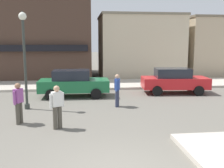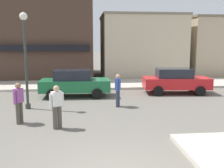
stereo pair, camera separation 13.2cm
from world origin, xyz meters
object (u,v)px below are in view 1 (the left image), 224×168
at_px(parked_car_second, 174,80).
at_px(pedestrian_kerb_side, 57,106).
at_px(lamp_post, 24,46).
at_px(pedestrian_crossing_far, 19,102).
at_px(parked_car_nearest, 73,83).
at_px(pedestrian_crossing_near, 117,89).

distance_m(parked_car_second, pedestrian_kerb_side, 8.97).
bearing_deg(lamp_post, pedestrian_crossing_far, -85.73).
height_order(parked_car_nearest, parked_car_second, same).
bearing_deg(lamp_post, pedestrian_kerb_side, -61.39).
xyz_separation_m(lamp_post, pedestrian_kerb_side, (1.70, -3.12, -2.09)).
xyz_separation_m(parked_car_nearest, pedestrian_crossing_far, (-1.95, -5.01, 0.06)).
distance_m(lamp_post, parked_car_second, 9.07).
distance_m(parked_car_nearest, pedestrian_crossing_near, 3.49).
xyz_separation_m(lamp_post, parked_car_second, (8.30, 2.96, -2.15)).
bearing_deg(pedestrian_crossing_near, parked_car_nearest, 129.11).
bearing_deg(pedestrian_kerb_side, pedestrian_crossing_near, 49.49).
relative_size(parked_car_second, pedestrian_crossing_far, 2.57).
xyz_separation_m(parked_car_nearest, pedestrian_crossing_near, (2.20, -2.71, 0.06)).
distance_m(parked_car_second, pedestrian_crossing_far, 9.71).
xyz_separation_m(lamp_post, pedestrian_crossing_far, (0.18, -2.35, -2.09)).
relative_size(parked_car_second, pedestrian_crossing_near, 2.57).
distance_m(lamp_post, pedestrian_crossing_far, 3.15).
relative_size(parked_car_nearest, pedestrian_crossing_near, 2.50).
bearing_deg(parked_car_nearest, lamp_post, -128.63).
distance_m(parked_car_nearest, parked_car_second, 6.18).
relative_size(pedestrian_crossing_near, pedestrian_kerb_side, 1.00).
xyz_separation_m(parked_car_second, pedestrian_kerb_side, (-6.59, -6.08, 0.06)).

